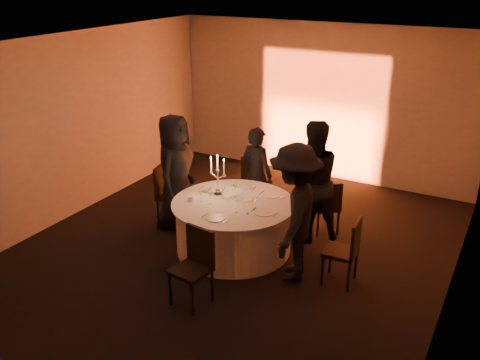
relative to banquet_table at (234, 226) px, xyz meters
The scene contains 34 objects.
floor 0.38m from the banquet_table, ahead, with size 7.00×7.00×0.00m, color black.
ceiling 2.62m from the banquet_table, ahead, with size 7.00×7.00×0.00m, color white.
wall_back 3.67m from the banquet_table, 90.00° to the left, with size 7.00×7.00×0.00m, color #ACA79F.
wall_front 3.67m from the banquet_table, 90.00° to the right, with size 7.00×7.00×0.00m, color #ACA79F.
wall_left 3.20m from the banquet_table, behind, with size 7.00×7.00×0.00m, color #ACA79F.
wall_right 3.20m from the banquet_table, ahead, with size 7.00×7.00×0.00m, color #ACA79F.
uplighter_fixture 3.22m from the banquet_table, 90.00° to the left, with size 0.25×0.12×0.10m, color black.
banquet_table is the anchor object (origin of this frame).
chair_left 1.44m from the banquet_table, 168.11° to the left, with size 0.52×0.52×0.98m.
chair_back_left 1.62m from the banquet_table, 106.65° to the left, with size 0.48×0.48×0.89m.
chair_back_right 1.56m from the banquet_table, 49.13° to the left, with size 0.54×0.54×0.88m.
chair_right 1.75m from the banquet_table, ahead, with size 0.43×0.43×0.94m.
chair_front 1.39m from the banquet_table, 80.89° to the right, with size 0.49×0.49×0.98m.
guest_left 1.37m from the banquet_table, 166.69° to the left, with size 0.91×0.59×1.86m, color black.
guest_back_left 1.24m from the banquet_table, 100.17° to the left, with size 0.57×0.38×1.57m, color black.
guest_back_right 1.35m from the banquet_table, 46.61° to the left, with size 0.92×0.72×1.89m, color black.
guest_right 1.22m from the banquet_table, 12.94° to the right, with size 1.22×0.70×1.89m, color black.
plate_left 0.69m from the banquet_table, 156.76° to the left, with size 0.36×0.26×0.08m.
plate_back_left 0.72m from the banquet_table, 104.03° to the left, with size 0.36×0.26×0.01m.
plate_back_right 0.74m from the banquet_table, 53.32° to the left, with size 0.35×0.27×0.01m.
plate_right 0.68m from the banquet_table, ahead, with size 0.36×0.29×0.01m.
plate_front 0.69m from the banquet_table, 86.17° to the right, with size 0.36×0.27×0.01m.
coffee_cup 0.75m from the banquet_table, 156.65° to the right, with size 0.11×0.11×0.07m.
candelabra 0.71m from the banquet_table, 159.47° to the left, with size 0.27×0.13×0.65m.
wine_glass_a 0.66m from the banquet_table, ahead, with size 0.07×0.07×0.19m.
wine_glass_b 0.62m from the banquet_table, 143.37° to the right, with size 0.07×0.07×0.19m.
wine_glass_c 0.56m from the banquet_table, 165.67° to the left, with size 0.07×0.07×0.19m.
wine_glass_d 0.68m from the banquet_table, 32.95° to the right, with size 0.07×0.07×0.19m.
wine_glass_e 0.57m from the banquet_table, 112.57° to the left, with size 0.07×0.07×0.19m.
wine_glass_f 0.59m from the banquet_table, 39.65° to the left, with size 0.07×0.07×0.19m.
wine_glass_g 0.70m from the banquet_table, 154.10° to the right, with size 0.07×0.07×0.19m.
wine_glass_h 0.63m from the banquet_table, 53.77° to the right, with size 0.07×0.07×0.19m.
tumbler_a 0.45m from the banquet_table, 66.69° to the left, with size 0.07×0.07×0.09m, color white.
tumbler_b 0.56m from the banquet_table, 94.17° to the left, with size 0.07×0.07×0.09m, color white.
Camera 1 is at (3.46, -6.13, 3.97)m, focal length 40.00 mm.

